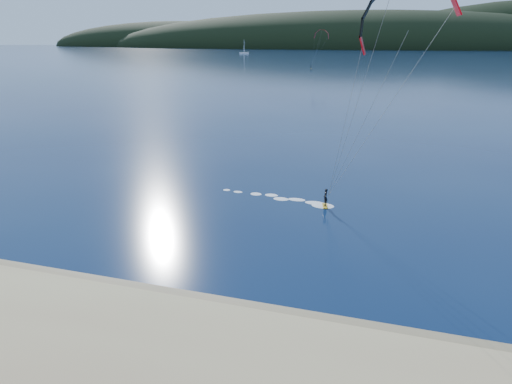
% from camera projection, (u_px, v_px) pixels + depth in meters
% --- Properties ---
extents(ground, '(1800.00, 1800.00, 0.00)m').
position_uv_depth(ground, '(167.00, 364.00, 19.61)').
color(ground, '#08193B').
rests_on(ground, ground).
extents(wet_sand, '(220.00, 2.50, 0.10)m').
position_uv_depth(wet_sand, '(205.00, 308.00, 23.67)').
color(wet_sand, olive).
rests_on(wet_sand, ground).
extents(headland, '(1200.00, 310.00, 140.00)m').
position_uv_depth(headland, '(384.00, 48.00, 693.96)').
color(headland, black).
rests_on(headland, ground).
extents(kitesurfer_near, '(19.40, 6.94, 17.27)m').
position_uv_depth(kitesurfer_near, '(400.00, 42.00, 28.82)').
color(kitesurfer_near, gold).
rests_on(kitesurfer_near, ground).
extents(kitesurfer_far, '(9.13, 7.33, 16.32)m').
position_uv_depth(kitesurfer_far, '(321.00, 38.00, 201.75)').
color(kitesurfer_far, gold).
rests_on(kitesurfer_far, ground).
extents(sailboat, '(9.42, 5.86, 13.11)m').
position_uv_depth(sailboat, '(244.00, 53.00, 417.26)').
color(sailboat, white).
rests_on(sailboat, ground).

